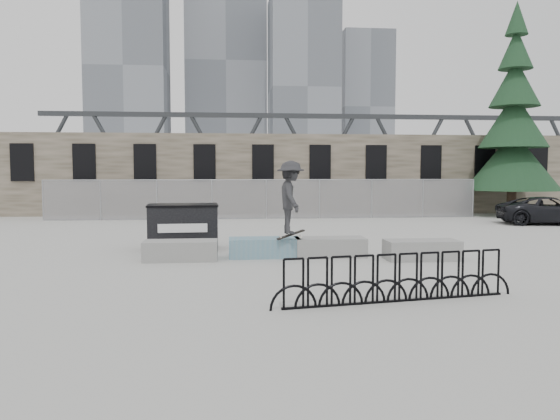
% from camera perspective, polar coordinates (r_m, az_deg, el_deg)
% --- Properties ---
extents(ground, '(120.00, 120.00, 0.00)m').
position_cam_1_polar(ground, '(15.54, 1.90, -4.95)').
color(ground, '#A4A39F').
rests_on(ground, ground).
extents(stone_wall, '(36.00, 2.58, 4.50)m').
position_cam_1_polar(stone_wall, '(31.52, -1.94, 3.76)').
color(stone_wall, brown).
rests_on(stone_wall, ground).
extents(chainlink_fence, '(22.06, 0.06, 2.02)m').
position_cam_1_polar(chainlink_fence, '(27.83, -1.45, 1.20)').
color(chainlink_fence, gray).
rests_on(chainlink_fence, ground).
extents(planter_far_left, '(2.00, 0.90, 0.54)m').
position_cam_1_polar(planter_far_left, '(15.22, -10.34, -4.09)').
color(planter_far_left, gray).
rests_on(planter_far_left, ground).
extents(planter_center_left, '(2.00, 0.90, 0.54)m').
position_cam_1_polar(planter_center_left, '(15.54, -1.64, -3.86)').
color(planter_center_left, teal).
rests_on(planter_center_left, ground).
extents(planter_center_right, '(2.00, 0.90, 0.54)m').
position_cam_1_polar(planter_center_right, '(15.70, 5.24, -3.79)').
color(planter_center_right, gray).
rests_on(planter_center_right, ground).
extents(planter_offset, '(2.00, 0.90, 0.54)m').
position_cam_1_polar(planter_offset, '(15.58, 14.59, -3.97)').
color(planter_offset, gray).
rests_on(planter_offset, ground).
extents(dumpster, '(2.22, 1.43, 1.41)m').
position_cam_1_polar(dumpster, '(17.25, -10.09, -1.72)').
color(dumpster, black).
rests_on(dumpster, ground).
extents(bike_rack, '(4.87, 0.90, 0.90)m').
position_cam_1_polar(bike_rack, '(10.48, 12.16, -7.03)').
color(bike_rack, black).
rests_on(bike_rack, ground).
extents(spruce_tree, '(4.98, 4.98, 11.50)m').
position_cam_1_polar(spruce_tree, '(32.38, 23.21, 7.46)').
color(spruce_tree, '#38281E').
rests_on(spruce_tree, ground).
extents(skyline_towers, '(58.00, 28.00, 48.00)m').
position_cam_1_polar(skyline_towers, '(110.57, -5.14, 13.65)').
color(skyline_towers, slate).
rests_on(skyline_towers, ground).
extents(truss_bridge, '(70.00, 3.00, 9.80)m').
position_cam_1_polar(truss_bridge, '(71.26, 4.13, 5.46)').
color(truss_bridge, '#2D3033').
rests_on(truss_bridge, ground).
extents(suv, '(4.87, 2.94, 1.27)m').
position_cam_1_polar(suv, '(27.92, 26.39, -0.04)').
color(suv, black).
rests_on(suv, ground).
extents(skateboarder, '(0.84, 1.35, 2.18)m').
position_cam_1_polar(skateboarder, '(15.01, 1.13, 1.33)').
color(skateboarder, '#2A2A2D').
rests_on(skateboarder, ground).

